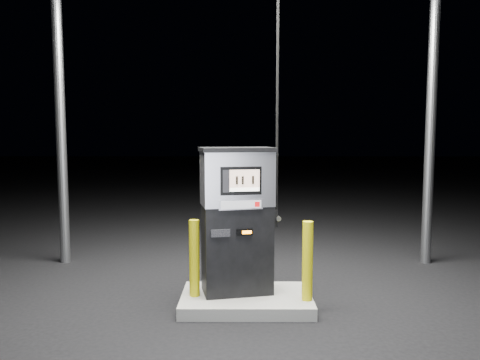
{
  "coord_description": "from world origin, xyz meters",
  "views": [
    {
      "loc": [
        -0.06,
        -5.62,
        2.12
      ],
      "look_at": [
        -0.08,
        0.0,
        1.57
      ],
      "focal_mm": 35.0,
      "sensor_mm": 36.0,
      "label": 1
    }
  ],
  "objects": [
    {
      "name": "pump_island",
      "position": [
        0.0,
        0.0,
        0.07
      ],
      "size": [
        1.6,
        1.0,
        0.15
      ],
      "primitive_type": "cube",
      "color": "slate",
      "rests_on": "ground"
    },
    {
      "name": "bollard_right",
      "position": [
        0.72,
        -0.19,
        0.62
      ],
      "size": [
        0.16,
        0.16,
        0.95
      ],
      "primitive_type": "cylinder",
      "rotation": [
        0.0,
        0.0,
        0.35
      ],
      "color": "#C3BA0A",
      "rests_on": "pump_island"
    },
    {
      "name": "ground",
      "position": [
        0.0,
        0.0,
        0.0
      ],
      "size": [
        80.0,
        80.0,
        0.0
      ],
      "primitive_type": "plane",
      "color": "black",
      "rests_on": "ground"
    },
    {
      "name": "bollard_left",
      "position": [
        -0.64,
        -0.05,
        0.62
      ],
      "size": [
        0.16,
        0.16,
        0.94
      ],
      "primitive_type": "cylinder",
      "rotation": [
        0.0,
        0.0,
        -0.3
      ],
      "color": "#C3BA0A",
      "rests_on": "pump_island"
    },
    {
      "name": "fuel_dispenser",
      "position": [
        -0.12,
        0.1,
        1.08
      ],
      "size": [
        1.04,
        0.71,
        3.76
      ],
      "rotation": [
        0.0,
        0.0,
        0.21
      ],
      "color": "black",
      "rests_on": "pump_island"
    }
  ]
}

